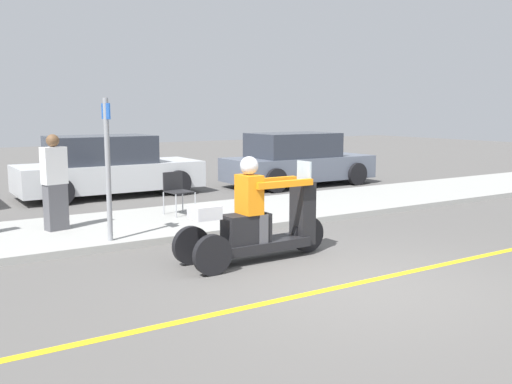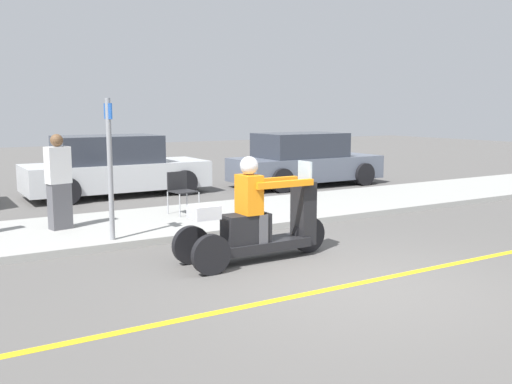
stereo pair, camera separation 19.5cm
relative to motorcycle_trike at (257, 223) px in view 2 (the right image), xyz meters
name	(u,v)px [view 2 (the right image)]	position (x,y,z in m)	size (l,w,h in m)	color
ground_plane	(356,284)	(0.46, -1.60, -0.54)	(60.00, 60.00, 0.00)	#565451
lane_stripe	(325,290)	(-0.02, -1.60, -0.54)	(24.00, 0.12, 0.01)	gold
sidewalk_strip	(197,219)	(0.46, 3.00, -0.48)	(28.00, 2.80, 0.12)	#9E9E99
motorcycle_trike	(257,223)	(0.00, 0.00, 0.00)	(2.34, 0.73, 1.50)	black
spectator_end_of_line	(59,184)	(-2.04, 3.12, 0.36)	(0.43, 0.31, 1.62)	#515156
folding_chair_curbside	(180,188)	(0.31, 3.39, 0.09)	(0.52, 0.52, 0.82)	#A5A8AD
parked_car_lot_center	(304,161)	(5.38, 6.26, 0.17)	(4.33, 1.93, 1.49)	slate
parked_car_lot_right	(114,167)	(0.17, 7.16, 0.17)	(4.48, 1.93, 1.51)	silver
street_sign	(110,164)	(-1.53, 1.85, 0.78)	(0.08, 0.36, 2.20)	gray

